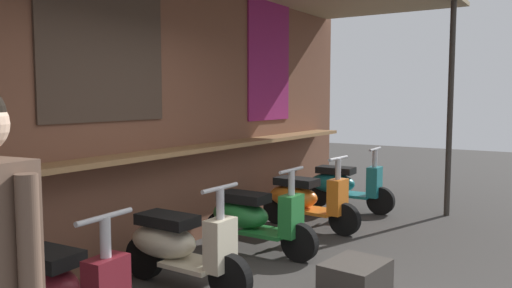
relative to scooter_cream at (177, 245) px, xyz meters
name	(u,v)px	position (x,y,z in m)	size (l,w,h in m)	color
market_stall_facade	(112,85)	(-0.03, 0.75, 1.42)	(10.11, 2.57, 3.22)	brown
scooter_cream	(177,245)	(0.00, 0.00, 0.00)	(0.46, 1.40, 0.97)	beige
scooter_green	(253,218)	(1.23, 0.00, 0.00)	(0.46, 1.40, 0.97)	#237533
scooter_orange	(304,199)	(2.46, 0.00, 0.00)	(0.49, 1.40, 0.97)	orange
scooter_teal	(343,185)	(3.73, 0.00, 0.00)	(0.46, 1.40, 0.97)	#197075
merchandise_crate	(355,279)	(0.66, -1.42, -0.24)	(0.56, 0.45, 0.30)	#3D3833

